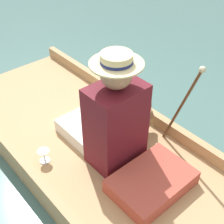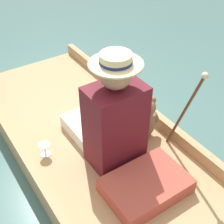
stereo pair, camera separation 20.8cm
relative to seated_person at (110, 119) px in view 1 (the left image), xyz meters
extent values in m
plane|color=#476B66|center=(-0.03, -0.08, -0.45)|extent=(16.00, 16.00, 0.00)
cube|color=tan|center=(-0.03, -0.08, -0.39)|extent=(1.14, 3.38, 0.12)
cube|color=tan|center=(-0.57, -0.08, -0.28)|extent=(0.06, 3.38, 0.10)
cube|color=tan|center=(0.51, -0.08, -0.28)|extent=(0.06, 3.38, 0.10)
cube|color=#B24738|center=(0.00, -0.42, -0.27)|extent=(0.54, 0.38, 0.11)
cube|color=white|center=(0.00, 0.28, -0.27)|extent=(0.34, 0.42, 0.11)
cube|color=#5B141E|center=(0.00, -0.06, -0.02)|extent=(0.38, 0.27, 0.62)
cube|color=beige|center=(0.00, 0.08, 0.03)|extent=(0.04, 0.01, 0.34)
cube|color=white|center=(-0.10, 0.08, 0.06)|extent=(0.02, 0.01, 0.37)
cube|color=white|center=(0.10, 0.08, 0.06)|extent=(0.02, 0.01, 0.37)
sphere|color=tan|center=(0.00, -0.06, 0.40)|extent=(0.20, 0.20, 0.20)
cylinder|color=beige|center=(0.00, -0.06, 0.46)|extent=(0.33, 0.33, 0.01)
cylinder|color=beige|center=(0.00, -0.06, 0.50)|extent=(0.19, 0.19, 0.06)
cylinder|color=navy|center=(0.00, -0.06, 0.48)|extent=(0.20, 0.20, 0.02)
ellipsoid|color=#846042|center=(0.33, 0.01, -0.21)|extent=(0.16, 0.13, 0.23)
sphere|color=#846042|center=(0.33, 0.01, -0.04)|extent=(0.13, 0.13, 0.13)
sphere|color=brown|center=(0.33, 0.07, -0.05)|extent=(0.05, 0.05, 0.05)
sphere|color=#846042|center=(0.29, 0.01, 0.01)|extent=(0.06, 0.06, 0.06)
sphere|color=#846042|center=(0.38, 0.01, 0.01)|extent=(0.06, 0.06, 0.06)
cylinder|color=#846042|center=(0.25, 0.01, -0.17)|extent=(0.09, 0.06, 0.10)
cylinder|color=#846042|center=(0.42, 0.01, -0.17)|extent=(0.09, 0.06, 0.10)
sphere|color=#846042|center=(0.29, 0.04, -0.30)|extent=(0.07, 0.07, 0.07)
sphere|color=#846042|center=(0.38, 0.04, -0.30)|extent=(0.07, 0.07, 0.07)
cylinder|color=silver|center=(-0.41, 0.25, -0.32)|extent=(0.08, 0.08, 0.01)
cylinder|color=silver|center=(-0.41, 0.25, -0.29)|extent=(0.01, 0.01, 0.06)
cone|color=silver|center=(-0.41, 0.25, -0.24)|extent=(0.09, 0.09, 0.04)
cylinder|color=brown|center=(0.44, -0.25, 0.03)|extent=(0.02, 0.24, 0.72)
sphere|color=beige|center=(0.44, -0.36, 0.39)|extent=(0.04, 0.04, 0.04)
camera|label=1|loc=(-1.07, -1.25, 1.37)|focal=50.00mm
camera|label=2|loc=(-0.91, -1.38, 1.37)|focal=50.00mm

